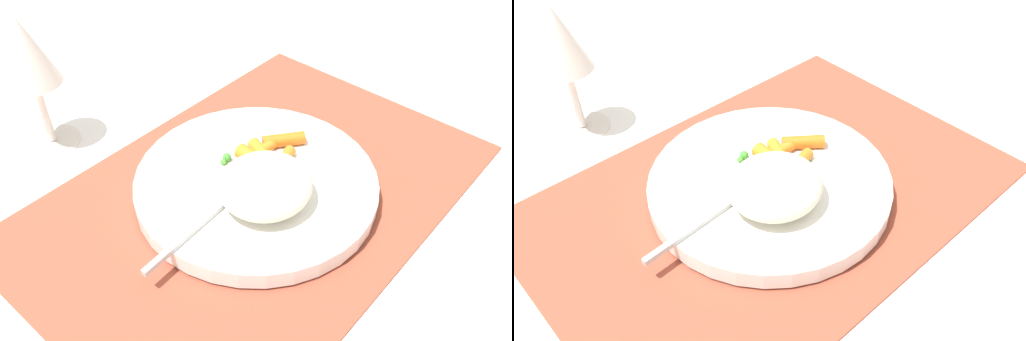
# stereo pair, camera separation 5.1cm
# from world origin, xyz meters

# --- Properties ---
(ground_plane) EXTENTS (2.40, 2.40, 0.00)m
(ground_plane) POSITION_xyz_m (0.00, 0.00, 0.00)
(ground_plane) COLOR white
(placemat) EXTENTS (0.51, 0.35, 0.01)m
(placemat) POSITION_xyz_m (0.00, 0.00, 0.00)
(placemat) COLOR #9E4733
(placemat) RESTS_ON ground_plane
(plate) EXTENTS (0.26, 0.26, 0.02)m
(plate) POSITION_xyz_m (0.00, 0.00, 0.02)
(plate) COLOR white
(plate) RESTS_ON placemat
(rice_mound) EXTENTS (0.10, 0.09, 0.04)m
(rice_mound) POSITION_xyz_m (-0.02, -0.03, 0.05)
(rice_mound) COLOR beige
(rice_mound) RESTS_ON plate
(carrot_portion) EXTENTS (0.09, 0.06, 0.02)m
(carrot_portion) POSITION_xyz_m (0.03, 0.01, 0.03)
(carrot_portion) COLOR orange
(carrot_portion) RESTS_ON plate
(pea_scatter) EXTENTS (0.07, 0.08, 0.01)m
(pea_scatter) POSITION_xyz_m (0.02, 0.00, 0.03)
(pea_scatter) COLOR #54972F
(pea_scatter) RESTS_ON plate
(fork) EXTENTS (0.20, 0.02, 0.01)m
(fork) POSITION_xyz_m (-0.05, -0.00, 0.03)
(fork) COLOR beige
(fork) RESTS_ON plate
(wine_glass) EXTENTS (0.07, 0.07, 0.17)m
(wine_glass) POSITION_xyz_m (-0.09, 0.25, 0.12)
(wine_glass) COLOR silver
(wine_glass) RESTS_ON ground_plane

